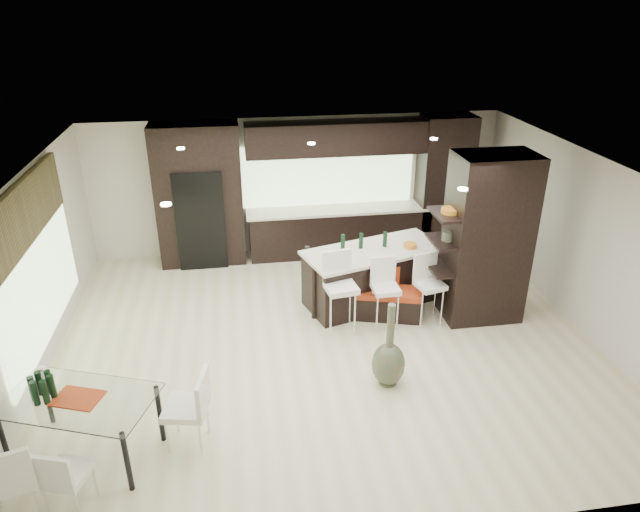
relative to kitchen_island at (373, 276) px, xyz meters
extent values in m
plane|color=beige|center=(-0.98, -1.09, -0.48)|extent=(8.00, 8.00, 0.00)
cube|color=beige|center=(-0.98, 2.41, 0.87)|extent=(8.00, 0.02, 2.70)
cube|color=beige|center=(-4.98, -1.09, 0.87)|extent=(0.02, 7.00, 2.70)
cube|color=beige|center=(3.02, -1.09, 0.87)|extent=(0.02, 7.00, 2.70)
cube|color=white|center=(-0.98, -1.09, 2.22)|extent=(8.00, 7.00, 0.02)
cube|color=#B2D199|center=(-4.94, -0.89, 0.87)|extent=(0.04, 3.20, 1.90)
cube|color=#B2D199|center=(-0.38, 2.37, 1.07)|extent=(3.40, 0.04, 1.20)
cube|color=brown|center=(-4.91, -0.89, 1.77)|extent=(0.08, 3.00, 0.80)
cube|color=white|center=(-0.98, -0.84, 2.20)|extent=(4.00, 3.00, 0.02)
cube|color=black|center=(-0.48, 2.08, 0.87)|extent=(6.80, 0.68, 2.70)
cube|color=black|center=(-2.88, 2.03, 0.47)|extent=(0.90, 0.68, 1.90)
cube|color=black|center=(1.62, -0.69, 0.87)|extent=(1.20, 0.80, 2.70)
cube|color=black|center=(0.00, 0.00, 0.00)|extent=(2.52, 1.63, 0.97)
cube|color=white|center=(-0.71, -0.83, 0.04)|extent=(0.52, 0.52, 1.04)
cube|color=white|center=(0.00, -0.80, -0.03)|extent=(0.42, 0.42, 0.91)
cube|color=white|center=(0.71, -0.80, -0.02)|extent=(0.49, 0.49, 0.92)
cube|color=black|center=(0.04, -0.50, -0.24)|extent=(1.34, 0.81, 0.48)
cube|color=white|center=(-4.07, -2.97, -0.09)|extent=(1.85, 1.43, 0.79)
cube|color=white|center=(-4.07, -3.72, -0.09)|extent=(0.54, 0.54, 0.78)
cube|color=white|center=(-4.58, -3.76, -0.02)|extent=(0.62, 0.62, 0.92)
cube|color=white|center=(-2.93, -2.97, -0.04)|extent=(0.57, 0.57, 0.89)
camera|label=1|loc=(-2.20, -8.32, 4.39)|focal=32.00mm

